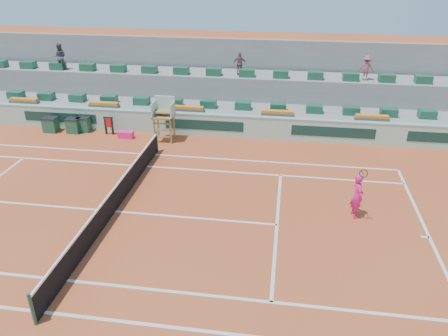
{
  "coord_description": "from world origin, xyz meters",
  "views": [
    {
      "loc": [
        6.47,
        -13.96,
        9.23
      ],
      "look_at": [
        4.0,
        2.5,
        1.0
      ],
      "focal_mm": 35.0,
      "sensor_mm": 36.0,
      "label": 1
    }
  ],
  "objects": [
    {
      "name": "ground",
      "position": [
        0.0,
        0.0,
        0.0
      ],
      "size": [
        90.0,
        90.0,
        0.0
      ],
      "primitive_type": "plane",
      "color": "#9F3E1E",
      "rests_on": "ground"
    },
    {
      "name": "seating_tier_lower",
      "position": [
        0.0,
        10.7,
        0.6
      ],
      "size": [
        36.0,
        4.0,
        1.2
      ],
      "primitive_type": "cube",
      "color": "gray",
      "rests_on": "ground"
    },
    {
      "name": "seating_tier_upper",
      "position": [
        0.0,
        12.3,
        1.3
      ],
      "size": [
        36.0,
        2.4,
        2.6
      ],
      "primitive_type": "cube",
      "color": "gray",
      "rests_on": "ground"
    },
    {
      "name": "stadium_back_wall",
      "position": [
        0.0,
        13.9,
        2.2
      ],
      "size": [
        36.0,
        0.4,
        4.4
      ],
      "primitive_type": "cube",
      "color": "gray",
      "rests_on": "ground"
    },
    {
      "name": "player_bag",
      "position": [
        -2.24,
        7.43,
        0.19
      ],
      "size": [
        0.84,
        0.37,
        0.37
      ],
      "primitive_type": "cube",
      "color": "#F01F7E",
      "rests_on": "ground"
    },
    {
      "name": "spectator_left",
      "position": [
        -7.73,
        11.68,
        3.41
      ],
      "size": [
        0.91,
        0.78,
        1.62
      ],
      "primitive_type": "imported",
      "rotation": [
        0.0,
        0.0,
        3.37
      ],
      "color": "#454551",
      "rests_on": "seating_tier_upper"
    },
    {
      "name": "spectator_mid",
      "position": [
        3.53,
        12.0,
        3.28
      ],
      "size": [
        0.79,
        0.33,
        1.35
      ],
      "primitive_type": "imported",
      "rotation": [
        0.0,
        0.0,
        3.14
      ],
      "color": "#6F4A59",
      "rests_on": "seating_tier_upper"
    },
    {
      "name": "spectator_right",
      "position": [
        10.84,
        11.91,
        3.3
      ],
      "size": [
        0.98,
        0.65,
        1.41
      ],
      "primitive_type": "imported",
      "rotation": [
        0.0,
        0.0,
        3.0
      ],
      "color": "#90484F",
      "rests_on": "seating_tier_upper"
    },
    {
      "name": "court_lines",
      "position": [
        0.0,
        0.0,
        0.01
      ],
      "size": [
        23.89,
        11.09,
        0.01
      ],
      "color": "silver",
      "rests_on": "ground"
    },
    {
      "name": "tennis_net",
      "position": [
        0.0,
        0.0,
        0.53
      ],
      "size": [
        0.1,
        11.97,
        1.1
      ],
      "color": "black",
      "rests_on": "ground"
    },
    {
      "name": "advertising_hoarding",
      "position": [
        0.02,
        8.5,
        0.63
      ],
      "size": [
        36.0,
        0.34,
        1.26
      ],
      "color": "#9FC9B2",
      "rests_on": "ground"
    },
    {
      "name": "umpire_chair",
      "position": [
        0.0,
        7.5,
        1.54
      ],
      "size": [
        1.1,
        0.9,
        2.4
      ],
      "color": "olive",
      "rests_on": "ground"
    },
    {
      "name": "seat_row_lower",
      "position": [
        0.0,
        9.8,
        1.42
      ],
      "size": [
        32.9,
        0.6,
        0.44
      ],
      "color": "#194C32",
      "rests_on": "seating_tier_lower"
    },
    {
      "name": "seat_row_upper",
      "position": [
        0.0,
        11.7,
        2.82
      ],
      "size": [
        32.9,
        0.6,
        0.44
      ],
      "color": "#194C32",
      "rests_on": "seating_tier_upper"
    },
    {
      "name": "flower_planters",
      "position": [
        -1.5,
        9.0,
        1.33
      ],
      "size": [
        26.8,
        0.36,
        0.28
      ],
      "color": "#505050",
      "rests_on": "seating_tier_lower"
    },
    {
      "name": "drink_cooler_a",
      "position": [
        -4.95,
        8.05,
        0.42
      ],
      "size": [
        0.71,
        0.62,
        0.84
      ],
      "color": "#194B30",
      "rests_on": "ground"
    },
    {
      "name": "drink_cooler_b",
      "position": [
        -5.44,
        7.78,
        0.42
      ],
      "size": [
        0.73,
        0.63,
        0.84
      ],
      "color": "#194B30",
      "rests_on": "ground"
    },
    {
      "name": "drink_cooler_c",
      "position": [
        -6.81,
        7.74,
        0.42
      ],
      "size": [
        0.79,
        0.68,
        0.84
      ],
      "color": "#194B30",
      "rests_on": "ground"
    },
    {
      "name": "towel_rack",
      "position": [
        -3.34,
        7.82,
        0.6
      ],
      "size": [
        0.55,
        0.09,
        1.03
      ],
      "color": "black",
      "rests_on": "ground"
    },
    {
      "name": "tennis_player",
      "position": [
        9.36,
        1.08,
        0.92
      ],
      "size": [
        0.58,
        0.94,
        2.28
      ],
      "color": "#F01F7E",
      "rests_on": "ground"
    }
  ]
}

